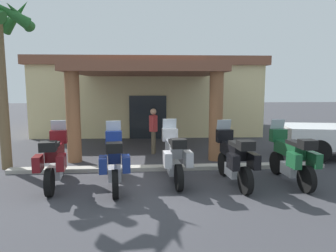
% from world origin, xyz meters
% --- Properties ---
extents(ground_plane, '(80.00, 80.00, 0.00)m').
position_xyz_m(ground_plane, '(0.00, 0.00, 0.00)').
color(ground_plane, '#38383D').
extents(motel_building, '(12.15, 12.31, 4.02)m').
position_xyz_m(motel_building, '(0.08, 10.12, 2.06)').
color(motel_building, beige).
rests_on(motel_building, ground_plane).
extents(motorcycle_maroon, '(0.77, 2.21, 1.61)m').
position_xyz_m(motorcycle_maroon, '(-2.43, -0.16, 0.70)').
color(motorcycle_maroon, black).
rests_on(motorcycle_maroon, ground_plane).
extents(motorcycle_blue, '(0.76, 2.21, 1.61)m').
position_xyz_m(motorcycle_blue, '(-0.89, -0.39, 0.70)').
color(motorcycle_blue, black).
rests_on(motorcycle_blue, ground_plane).
extents(motorcycle_silver, '(0.73, 2.21, 1.61)m').
position_xyz_m(motorcycle_silver, '(0.65, -0.02, 0.70)').
color(motorcycle_silver, black).
rests_on(motorcycle_silver, ground_plane).
extents(motorcycle_black, '(0.73, 2.21, 1.61)m').
position_xyz_m(motorcycle_black, '(2.18, -0.36, 0.70)').
color(motorcycle_black, black).
rests_on(motorcycle_black, ground_plane).
extents(motorcycle_green, '(0.71, 2.21, 1.61)m').
position_xyz_m(motorcycle_green, '(3.72, -0.35, 0.70)').
color(motorcycle_green, black).
rests_on(motorcycle_green, ground_plane).
extents(pedestrian, '(0.32, 0.52, 1.72)m').
position_xyz_m(pedestrian, '(0.18, 3.43, 1.00)').
color(pedestrian, brown).
rests_on(pedestrian, ground_plane).
extents(curb_strip, '(9.69, 0.36, 0.12)m').
position_xyz_m(curb_strip, '(0.65, 1.14, 0.06)').
color(curb_strip, '#ADA89E').
rests_on(curb_strip, ground_plane).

